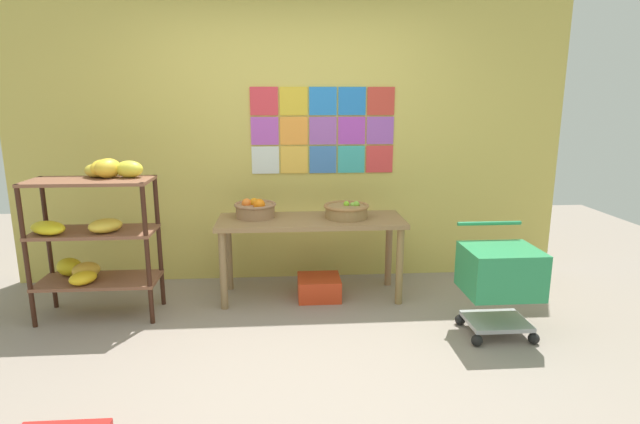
{
  "coord_description": "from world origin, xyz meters",
  "views": [
    {
      "loc": [
        -0.07,
        -2.89,
        1.68
      ],
      "look_at": [
        0.21,
        1.03,
        0.79
      ],
      "focal_mm": 28.26,
      "sensor_mm": 36.0,
      "label": 1
    }
  ],
  "objects_px": {
    "display_table": "(311,229)",
    "fruit_basket_centre": "(346,210)",
    "banana_shelf_unit": "(93,225)",
    "shopping_cart": "(500,275)",
    "fruit_basket_back_left": "(255,209)",
    "produce_crate_under_table": "(319,287)"
  },
  "relations": [
    {
      "from": "display_table",
      "to": "fruit_basket_centre",
      "type": "bearing_deg",
      "value": 1.75
    },
    {
      "from": "fruit_basket_centre",
      "to": "display_table",
      "type": "bearing_deg",
      "value": -178.25
    },
    {
      "from": "fruit_basket_back_left",
      "to": "produce_crate_under_table",
      "type": "bearing_deg",
      "value": -13.38
    },
    {
      "from": "fruit_basket_centre",
      "to": "shopping_cart",
      "type": "bearing_deg",
      "value": -39.67
    },
    {
      "from": "fruit_basket_back_left",
      "to": "shopping_cart",
      "type": "xyz_separation_m",
      "value": [
        1.77,
        -0.9,
        -0.31
      ]
    },
    {
      "from": "fruit_basket_back_left",
      "to": "fruit_basket_centre",
      "type": "relative_size",
      "value": 0.92
    },
    {
      "from": "fruit_basket_centre",
      "to": "produce_crate_under_table",
      "type": "bearing_deg",
      "value": -167.77
    },
    {
      "from": "fruit_basket_back_left",
      "to": "shopping_cart",
      "type": "relative_size",
      "value": 0.45
    },
    {
      "from": "display_table",
      "to": "fruit_basket_centre",
      "type": "xyz_separation_m",
      "value": [
        0.3,
        0.01,
        0.16
      ]
    },
    {
      "from": "display_table",
      "to": "shopping_cart",
      "type": "height_order",
      "value": "shopping_cart"
    },
    {
      "from": "banana_shelf_unit",
      "to": "shopping_cart",
      "type": "relative_size",
      "value": 1.57
    },
    {
      "from": "fruit_basket_back_left",
      "to": "produce_crate_under_table",
      "type": "height_order",
      "value": "fruit_basket_back_left"
    },
    {
      "from": "fruit_basket_back_left",
      "to": "fruit_basket_centre",
      "type": "distance_m",
      "value": 0.77
    },
    {
      "from": "banana_shelf_unit",
      "to": "produce_crate_under_table",
      "type": "relative_size",
      "value": 3.43
    },
    {
      "from": "fruit_basket_back_left",
      "to": "fruit_basket_centre",
      "type": "bearing_deg",
      "value": -5.61
    },
    {
      "from": "banana_shelf_unit",
      "to": "fruit_basket_back_left",
      "type": "xyz_separation_m",
      "value": [
        1.22,
        0.34,
        0.03
      ]
    },
    {
      "from": "fruit_basket_back_left",
      "to": "shopping_cart",
      "type": "distance_m",
      "value": 2.01
    },
    {
      "from": "fruit_basket_back_left",
      "to": "shopping_cart",
      "type": "bearing_deg",
      "value": -27.08
    },
    {
      "from": "produce_crate_under_table",
      "to": "shopping_cart",
      "type": "height_order",
      "value": "shopping_cart"
    },
    {
      "from": "fruit_basket_centre",
      "to": "shopping_cart",
      "type": "relative_size",
      "value": 0.49
    },
    {
      "from": "display_table",
      "to": "fruit_basket_centre",
      "type": "relative_size",
      "value": 4.08
    },
    {
      "from": "display_table",
      "to": "fruit_basket_back_left",
      "type": "relative_size",
      "value": 4.41
    }
  ]
}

